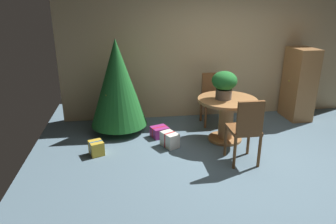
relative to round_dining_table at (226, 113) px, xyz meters
name	(u,v)px	position (x,y,z in m)	size (l,w,h in m)	color
ground_plane	(253,165)	(0.14, -0.90, -0.47)	(6.60, 6.60, 0.00)	slate
back_wall_panel	(215,51)	(0.14, 1.30, 0.83)	(6.00, 0.10, 2.60)	tan
round_dining_table	(226,113)	(0.00, 0.00, 0.00)	(0.97, 0.97, 0.73)	#9E6B3D
flower_vase	(224,83)	(-0.07, 0.00, 0.52)	(0.41, 0.41, 0.46)	#665B51
wooden_chair_far	(213,95)	(0.00, 0.81, 0.08)	(0.44, 0.40, 0.96)	brown
wooden_chair_near	(246,128)	(0.00, -0.83, 0.08)	(0.41, 0.44, 0.99)	brown
holiday_tree	(117,83)	(-1.78, 0.64, 0.42)	(1.00, 1.00, 1.66)	brown
gift_box_purple	(160,132)	(-1.09, 0.28, -0.38)	(0.34, 0.32, 0.18)	#9E287A
gift_box_cream	(170,140)	(-0.97, -0.12, -0.36)	(0.31, 0.35, 0.24)	silver
gift_box_gold	(96,148)	(-2.13, -0.25, -0.37)	(0.26, 0.28, 0.22)	gold
wooden_cabinet	(299,84)	(1.74, 0.84, 0.23)	(0.44, 0.64, 1.40)	#9E6B3D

